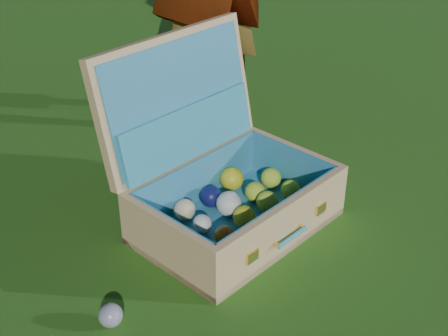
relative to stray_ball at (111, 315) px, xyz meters
The scene contains 3 objects.
ground 0.38m from the stray_ball, ahead, with size 60.00×60.00×0.00m, color #215114.
stray_ball is the anchor object (origin of this frame).
suitcase 0.56m from the stray_ball, 30.93° to the left, with size 0.72×0.66×0.57m.
Camera 1 is at (-0.72, -1.16, 1.17)m, focal length 50.00 mm.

